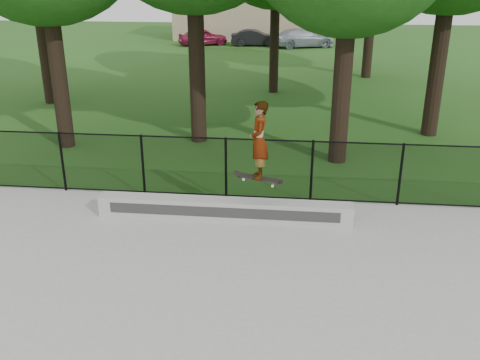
% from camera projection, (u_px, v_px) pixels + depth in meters
% --- Properties ---
extents(grind_ledge, '(5.52, 0.40, 0.47)m').
position_uv_depth(grind_ledge, '(224.00, 210.00, 11.60)').
color(grind_ledge, '#B4B4AE').
rests_on(grind_ledge, concrete_slab).
extents(car_a, '(3.71, 2.68, 1.18)m').
position_uv_depth(car_a, '(203.00, 37.00, 38.20)').
color(car_a, maroon).
rests_on(car_a, ground).
extents(car_b, '(3.17, 1.47, 1.11)m').
position_uv_depth(car_b, '(255.00, 38.00, 37.93)').
color(car_b, black).
rests_on(car_b, ground).
extents(car_c, '(4.35, 3.04, 1.26)m').
position_uv_depth(car_c, '(303.00, 38.00, 37.21)').
color(car_c, '#8F98A2').
rests_on(car_c, ground).
extents(skater_airborne, '(0.84, 0.63, 1.76)m').
position_uv_depth(skater_airborne, '(259.00, 142.00, 10.79)').
color(skater_airborne, black).
rests_on(skater_airborne, ground).
extents(chainlink_fence, '(16.06, 0.06, 1.50)m').
position_uv_depth(chainlink_fence, '(226.00, 168.00, 12.53)').
color(chainlink_fence, black).
rests_on(chainlink_fence, concrete_slab).
extents(distant_building, '(12.40, 6.40, 4.30)m').
position_uv_depth(distant_building, '(255.00, 9.00, 41.88)').
color(distant_building, tan).
rests_on(distant_building, ground).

